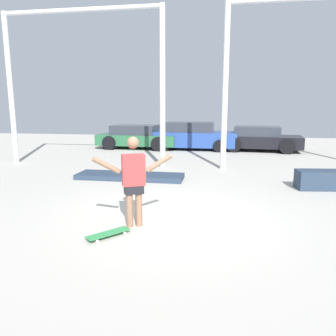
# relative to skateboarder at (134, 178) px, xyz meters

# --- Properties ---
(ground_plane) EXTENTS (36.00, 36.00, 0.00)m
(ground_plane) POSITION_rel_skateboarder_xyz_m (0.52, 0.53, -0.93)
(ground_plane) COLOR #B2ADA3
(skateboarder) EXTENTS (1.37, 0.68, 1.68)m
(skateboarder) POSITION_rel_skateboarder_xyz_m (0.00, 0.00, 0.00)
(skateboarder) COLOR #8C664C
(skateboarder) RESTS_ON ground_plane
(skateboard) EXTENTS (0.67, 0.73, 0.08)m
(skateboard) POSITION_rel_skateboarder_xyz_m (-0.31, -0.58, -0.87)
(skateboard) COLOR #338C4C
(skateboard) RESTS_ON ground_plane
(grind_box) EXTENTS (1.98, 0.80, 0.51)m
(grind_box) POSITION_rel_skateboarder_xyz_m (4.55, 3.56, -0.67)
(grind_box) COLOR #28384C
(grind_box) RESTS_ON ground_plane
(manual_pad) EXTENTS (3.29, 0.96, 0.15)m
(manual_pad) POSITION_rel_skateboarder_xyz_m (-1.22, 3.91, -0.86)
(manual_pad) COLOR #28384C
(manual_pad) RESTS_ON ground_plane
(canopy_support_left) EXTENTS (6.10, 0.20, 5.61)m
(canopy_support_left) POSITION_rel_skateboarder_xyz_m (-3.52, 5.99, 2.56)
(canopy_support_left) COLOR silver
(canopy_support_left) RESTS_ON ground_plane
(canopy_support_right) EXTENTS (6.10, 0.20, 5.61)m
(canopy_support_right) POSITION_rel_skateboarder_xyz_m (4.56, 5.99, 2.56)
(canopy_support_right) COLOR silver
(canopy_support_right) RESTS_ON ground_plane
(parked_car_green) EXTENTS (4.21, 2.15, 1.22)m
(parked_car_green) POSITION_rel_skateboarder_xyz_m (-2.86, 11.08, -0.32)
(parked_car_green) COLOR #28603D
(parked_car_green) RESTS_ON ground_plane
(parked_car_blue) EXTENTS (4.38, 1.92, 1.40)m
(parked_car_blue) POSITION_rel_skateboarder_xyz_m (0.03, 11.13, -0.25)
(parked_car_blue) COLOR #284793
(parked_car_blue) RESTS_ON ground_plane
(parked_car_black) EXTENTS (4.08, 2.20, 1.22)m
(parked_car_black) POSITION_rel_skateboarder_xyz_m (3.36, 11.11, -0.33)
(parked_car_black) COLOR black
(parked_car_black) RESTS_ON ground_plane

